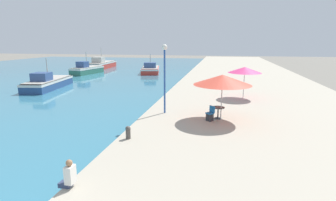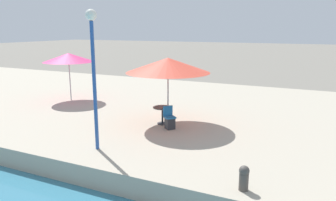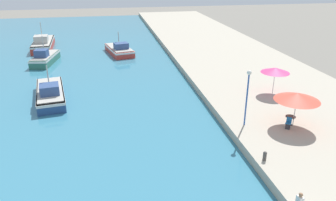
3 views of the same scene
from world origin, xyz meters
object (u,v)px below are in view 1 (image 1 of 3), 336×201
person_at_quay (69,175)px  lamppost (165,67)px  fishing_boat_distant (102,64)px  fishing_boat_mid (87,69)px  fishing_boat_near (48,83)px  cafe_umbrella_white (245,70)px  cafe_table (218,110)px  mooring_bollard (128,132)px  fishing_boat_far (150,69)px  cafe_umbrella_pink (222,80)px  cafe_chair_left (210,116)px

person_at_quay → lamppost: bearing=83.5°
fishing_boat_distant → person_at_quay: fishing_boat_distant is taller
fishing_boat_mid → fishing_boat_near: bearing=-70.4°
fishing_boat_distant → cafe_umbrella_white: fishing_boat_distant is taller
cafe_umbrella_white → fishing_boat_distant: bearing=133.9°
cafe_table → mooring_bollard: bearing=-134.2°
fishing_boat_far → fishing_boat_distant: fishing_boat_distant is taller
fishing_boat_distant → cafe_umbrella_pink: (24.27, -34.11, 2.36)m
cafe_umbrella_pink → cafe_chair_left: bearing=-149.5°
fishing_boat_distant → lamppost: lamppost is taller
mooring_bollard → cafe_table: bearing=45.8°
fishing_boat_far → cafe_chair_left: fishing_boat_far is taller
cafe_chair_left → lamppost: (-3.10, 1.23, 2.77)m
fishing_boat_distant → cafe_umbrella_white: size_ratio=3.45×
fishing_boat_near → fishing_boat_mid: bearing=91.5°
fishing_boat_distant → cafe_umbrella_pink: 41.93m
cafe_table → person_at_quay: 10.19m
fishing_boat_near → cafe_umbrella_pink: (20.02, -11.03, 2.48)m
cafe_umbrella_white → fishing_boat_far: bearing=123.5°
person_at_quay → lamppost: 10.14m
fishing_boat_far → person_at_quay: size_ratio=7.62×
cafe_umbrella_pink → cafe_table: size_ratio=4.36×
fishing_boat_distant → cafe_chair_left: bearing=-58.8°
fishing_boat_distant → mooring_bollard: bearing=-66.0°
fishing_boat_distant → fishing_boat_far: bearing=-29.0°
fishing_boat_mid → cafe_umbrella_pink: (22.62, -24.98, 2.43)m
fishing_boat_mid → lamppost: lamppost is taller
cafe_table → mooring_bollard: (-4.31, -4.43, -0.18)m
cafe_umbrella_pink → mooring_bollard: 6.55m
cafe_umbrella_white → cafe_chair_left: cafe_umbrella_white is taller
fishing_boat_far → lamppost: lamppost is taller
fishing_boat_mid → fishing_boat_far: size_ratio=0.89×
person_at_quay → cafe_umbrella_pink: bearing=61.3°
fishing_boat_distant → person_at_quay: bearing=-68.9°
cafe_table → mooring_bollard: cafe_table is taller
fishing_boat_near → cafe_table: bearing=-37.7°
fishing_boat_near → lamppost: (16.27, -10.18, 3.08)m
fishing_boat_near → cafe_umbrella_pink: size_ratio=2.39×
cafe_umbrella_white → mooring_bollard: size_ratio=4.26×
lamppost → fishing_boat_mid: bearing=128.0°
person_at_quay → lamppost: lamppost is taller
cafe_table → lamppost: bearing=169.3°
person_at_quay → fishing_boat_mid: bearing=117.7°
fishing_boat_near → fishing_boat_distant: size_ratio=0.87×
fishing_boat_far → cafe_umbrella_white: 25.73m
fishing_boat_mid → fishing_boat_far: bearing=27.0°
fishing_boat_mid → person_at_quay: (17.77, -33.86, 0.38)m
fishing_boat_far → lamppost: 28.96m
lamppost → mooring_bollard: bearing=-98.3°
fishing_boat_far → mooring_bollard: fishing_boat_far is taller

